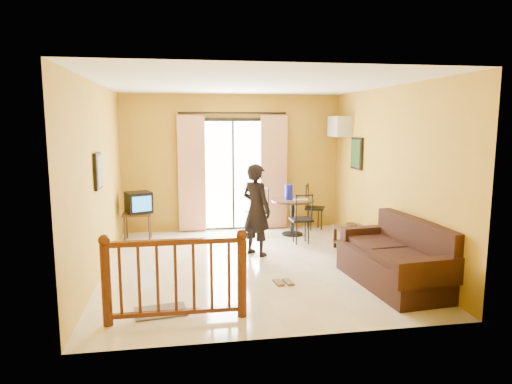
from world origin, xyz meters
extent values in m
plane|color=beige|center=(0.00, 0.00, 0.00)|extent=(5.00, 5.00, 0.00)
plane|color=white|center=(0.00, 0.00, 2.80)|extent=(5.00, 5.00, 0.00)
plane|color=#B78C23|center=(0.00, 2.50, 1.40)|extent=(4.50, 0.00, 4.50)
plane|color=#B78C23|center=(0.00, -2.50, 1.40)|extent=(4.50, 0.00, 4.50)
plane|color=#B78C23|center=(-2.25, 0.00, 1.40)|extent=(0.00, 5.00, 5.00)
plane|color=#B78C23|center=(2.25, 0.00, 1.40)|extent=(0.00, 5.00, 5.00)
cube|color=black|center=(0.00, 2.48, 1.15)|extent=(1.34, 0.03, 2.34)
cube|color=white|center=(0.00, 2.45, 1.15)|extent=(1.20, 0.04, 2.20)
cube|color=black|center=(0.00, 2.43, 1.15)|extent=(0.04, 0.02, 2.20)
cube|color=beige|center=(-0.85, 2.40, 1.20)|extent=(0.55, 0.08, 2.35)
cube|color=beige|center=(0.85, 2.40, 1.20)|extent=(0.55, 0.08, 2.35)
cylinder|color=black|center=(0.00, 2.40, 2.42)|extent=(2.20, 0.04, 0.04)
cube|color=black|center=(-1.90, 1.85, 0.52)|extent=(0.53, 0.44, 0.04)
cylinder|color=black|center=(-2.12, 1.67, 0.26)|extent=(0.04, 0.04, 0.52)
cylinder|color=black|center=(-1.68, 1.67, 0.26)|extent=(0.04, 0.04, 0.52)
cylinder|color=black|center=(-2.12, 2.03, 0.26)|extent=(0.04, 0.04, 0.52)
cylinder|color=black|center=(-1.68, 2.03, 0.26)|extent=(0.04, 0.04, 0.52)
cube|color=black|center=(-1.87, 1.85, 0.73)|extent=(0.56, 0.54, 0.40)
cube|color=blue|center=(-1.79, 1.66, 0.73)|extent=(0.33, 0.15, 0.28)
cube|color=black|center=(-2.22, -0.20, 1.55)|extent=(0.04, 0.42, 0.52)
cube|color=#56504A|center=(-2.19, -0.20, 1.55)|extent=(0.01, 0.34, 0.44)
cylinder|color=black|center=(1.11, 1.80, 0.70)|extent=(0.86, 0.86, 0.04)
cylinder|color=black|center=(1.11, 1.80, 0.35)|extent=(0.08, 0.08, 0.70)
cylinder|color=black|center=(1.11, 1.80, 0.01)|extent=(0.42, 0.42, 0.03)
cylinder|color=#1519C5|center=(1.04, 1.83, 0.87)|extent=(0.16, 0.16, 0.30)
cube|color=beige|center=(1.24, 1.70, 0.73)|extent=(0.29, 0.19, 0.02)
cube|color=silver|center=(2.10, 1.95, 2.15)|extent=(0.30, 0.60, 0.40)
cube|color=gray|center=(1.95, 1.95, 2.15)|extent=(0.02, 0.56, 0.36)
cube|color=black|center=(2.22, 1.30, 1.65)|extent=(0.04, 0.50, 0.60)
cube|color=black|center=(2.19, 1.30, 1.65)|extent=(0.01, 0.42, 0.52)
cube|color=black|center=(1.85, 0.32, 0.40)|extent=(0.53, 0.95, 0.04)
cube|color=black|center=(1.85, 0.32, 0.13)|extent=(0.49, 0.91, 0.03)
cube|color=black|center=(1.64, -0.10, 0.20)|extent=(0.05, 0.05, 0.40)
cube|color=black|center=(2.06, -0.10, 0.20)|extent=(0.05, 0.05, 0.40)
cube|color=black|center=(1.64, 0.75, 0.20)|extent=(0.05, 0.05, 0.40)
cube|color=black|center=(2.06, 0.75, 0.20)|extent=(0.05, 0.05, 0.40)
imported|color=brown|center=(1.85, 0.51, 0.45)|extent=(0.25, 0.25, 0.07)
cube|color=black|center=(1.80, -1.21, 0.22)|extent=(1.05, 1.84, 0.44)
cube|color=black|center=(2.13, -1.21, 0.61)|extent=(0.36, 1.78, 0.61)
cube|color=black|center=(1.80, -2.07, 0.46)|extent=(0.90, 0.26, 0.33)
cube|color=black|center=(1.80, -0.35, 0.46)|extent=(0.90, 0.26, 0.33)
cube|color=black|center=(1.74, -1.60, 0.48)|extent=(0.67, 0.77, 0.11)
cube|color=black|center=(1.74, -0.82, 0.48)|extent=(0.67, 0.77, 0.11)
imported|color=black|center=(0.17, 0.54, 0.78)|extent=(0.65, 0.67, 1.56)
cylinder|color=#471E0F|center=(-1.90, -1.90, 0.46)|extent=(0.11, 0.11, 0.92)
cylinder|color=#471E0F|center=(-0.40, -1.90, 0.46)|extent=(0.11, 0.11, 0.92)
sphere|color=#471E0F|center=(-1.90, -1.90, 0.97)|extent=(0.13, 0.13, 0.13)
sphere|color=#471E0F|center=(-0.40, -1.90, 0.97)|extent=(0.13, 0.13, 0.13)
cube|color=#471E0F|center=(-1.15, -1.90, 0.92)|extent=(1.55, 0.08, 0.06)
cube|color=#471E0F|center=(-1.15, -1.90, 0.10)|extent=(1.55, 0.06, 0.05)
cube|color=#564E44|center=(-1.34, -1.64, 0.01)|extent=(0.65, 0.48, 0.02)
cube|color=brown|center=(0.24, -0.91, 0.01)|extent=(0.13, 0.26, 0.03)
cube|color=brown|center=(0.38, -0.91, 0.01)|extent=(0.13, 0.26, 0.03)
camera|label=1|loc=(-1.06, -6.88, 2.23)|focal=32.00mm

